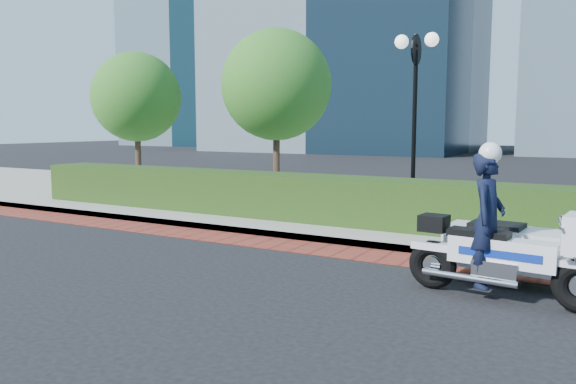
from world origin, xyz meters
The scene contains 8 objects.
ground centered at (0.00, 0.00, 0.00)m, with size 120.00×120.00×0.00m, color black.
brick_strip centered at (0.00, 1.50, 0.01)m, with size 60.00×1.00×0.01m, color maroon.
sidewalk centered at (0.00, 6.00, 0.07)m, with size 60.00×8.00×0.15m, color gray.
hedge_main centered at (0.00, 3.60, 0.65)m, with size 18.00×1.20×1.00m, color black.
lamppost centered at (1.00, 5.20, 2.96)m, with size 1.02×0.70×4.21m.
tree_a centered at (-9.00, 6.50, 3.22)m, with size 3.00×3.00×4.58m.
tree_b centered at (-3.50, 6.50, 3.43)m, with size 3.20×3.20×4.89m.
police_motorcycle centered at (3.75, 0.34, 0.71)m, with size 2.56×1.90×2.07m.
Camera 1 is at (4.92, -7.63, 2.28)m, focal length 35.00 mm.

